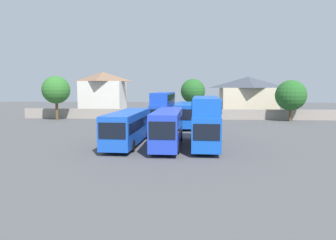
# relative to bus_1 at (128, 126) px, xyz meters

# --- Properties ---
(ground) EXTENTS (140.00, 140.00, 0.00)m
(ground) POSITION_rel_bus_1_xyz_m (3.79, 17.67, -1.89)
(ground) COLOR #4C4C4F
(depot_boundary_wall) EXTENTS (56.00, 0.50, 1.80)m
(depot_boundary_wall) POSITION_rel_bus_1_xyz_m (3.79, 24.87, -0.99)
(depot_boundary_wall) COLOR gray
(depot_boundary_wall) RESTS_ON ground
(bus_1) EXTENTS (3.06, 11.27, 3.31)m
(bus_1) POSITION_rel_bus_1_xyz_m (0.00, 0.00, 0.00)
(bus_1) COLOR blue
(bus_1) RESTS_ON ground
(bus_2) EXTENTS (2.65, 10.81, 3.51)m
(bus_2) POSITION_rel_bus_1_xyz_m (4.01, -0.70, 0.11)
(bus_2) COLOR blue
(bus_2) RESTS_ON ground
(bus_3) EXTENTS (2.83, 10.30, 4.77)m
(bus_3) POSITION_rel_bus_1_xyz_m (7.63, -0.49, 0.80)
(bus_3) COLOR blue
(bus_3) RESTS_ON ground
(bus_4) EXTENTS (3.01, 10.86, 4.95)m
(bus_4) POSITION_rel_bus_1_xyz_m (2.28, 15.00, 0.89)
(bus_4) COLOR blue
(bus_4) RESTS_ON ground
(bus_5) EXTENTS (2.88, 11.34, 3.39)m
(bus_5) POSITION_rel_bus_1_xyz_m (5.47, 14.67, 0.04)
(bus_5) COLOR blue
(bus_5) RESTS_ON ground
(house_terrace_left) EXTENTS (8.74, 7.43, 8.83)m
(house_terrace_left) POSITION_rel_bus_1_xyz_m (-11.51, 32.25, 2.59)
(house_terrace_left) COLOR silver
(house_terrace_left) RESTS_ON ground
(house_terrace_centre) EXTENTS (11.08, 8.17, 7.79)m
(house_terrace_centre) POSITION_rel_bus_1_xyz_m (17.77, 32.21, 2.08)
(house_terrace_centre) COLOR beige
(house_terrace_centre) RESTS_ON ground
(tree_left_of_lot) EXTENTS (5.10, 5.10, 6.91)m
(tree_left_of_lot) POSITION_rel_bus_1_xyz_m (23.13, 22.87, 2.45)
(tree_left_of_lot) COLOR brown
(tree_left_of_lot) RESTS_ON ground
(tree_behind_wall) EXTENTS (4.76, 4.76, 7.65)m
(tree_behind_wall) POSITION_rel_bus_1_xyz_m (-16.87, 21.87, 3.35)
(tree_behind_wall) COLOR brown
(tree_behind_wall) RESTS_ON ground
(tree_right_of_lot) EXTENTS (4.53, 4.53, 7.26)m
(tree_right_of_lot) POSITION_rel_bus_1_xyz_m (6.81, 27.37, 3.07)
(tree_right_of_lot) COLOR brown
(tree_right_of_lot) RESTS_ON ground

